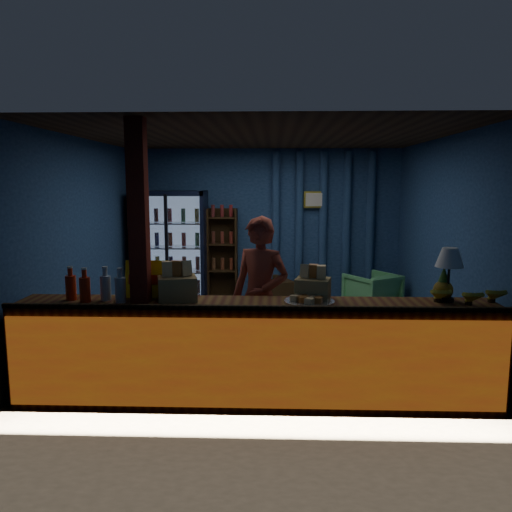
# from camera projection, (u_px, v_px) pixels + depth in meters

# --- Properties ---
(ground) EXTENTS (4.60, 4.60, 0.00)m
(ground) POSITION_uv_depth(u_px,v_px,m) (261.00, 338.00, 6.56)
(ground) COLOR #515154
(ground) RESTS_ON ground
(room_walls) EXTENTS (4.60, 4.60, 4.60)m
(room_walls) POSITION_uv_depth(u_px,v_px,m) (261.00, 219.00, 6.33)
(room_walls) COLOR navy
(room_walls) RESTS_ON ground
(counter) EXTENTS (4.40, 0.57, 0.99)m
(counter) POSITION_uv_depth(u_px,v_px,m) (256.00, 353.00, 4.60)
(counter) COLOR brown
(counter) RESTS_ON ground
(support_post) EXTENTS (0.16, 0.16, 2.60)m
(support_post) POSITION_uv_depth(u_px,v_px,m) (140.00, 264.00, 4.53)
(support_post) COLOR maroon
(support_post) RESTS_ON ground
(beverage_cooler) EXTENTS (1.20, 0.62, 1.90)m
(beverage_cooler) POSITION_uv_depth(u_px,v_px,m) (171.00, 249.00, 8.37)
(beverage_cooler) COLOR black
(beverage_cooler) RESTS_ON ground
(bottle_shelf) EXTENTS (0.50, 0.28, 1.60)m
(bottle_shelf) POSITION_uv_depth(u_px,v_px,m) (223.00, 256.00, 8.50)
(bottle_shelf) COLOR #362311
(bottle_shelf) RESTS_ON ground
(curtain_folds) EXTENTS (1.74, 0.14, 2.50)m
(curtain_folds) POSITION_uv_depth(u_px,v_px,m) (323.00, 226.00, 8.45)
(curtain_folds) COLOR navy
(curtain_folds) RESTS_ON room_walls
(framed_picture) EXTENTS (0.36, 0.04, 0.28)m
(framed_picture) POSITION_uv_depth(u_px,v_px,m) (315.00, 200.00, 8.35)
(framed_picture) COLOR gold
(framed_picture) RESTS_ON room_walls
(shopkeeper) EXTENTS (0.73, 0.62, 1.70)m
(shopkeeper) POSITION_uv_depth(u_px,v_px,m) (260.00, 298.00, 5.14)
(shopkeeper) COLOR #953928
(shopkeeper) RESTS_ON ground
(green_chair) EXTENTS (0.95, 0.96, 0.64)m
(green_chair) POSITION_uv_depth(u_px,v_px,m) (372.00, 293.00, 7.80)
(green_chair) COLOR #5BB66A
(green_chair) RESTS_ON ground
(side_table) EXTENTS (0.64, 0.56, 0.57)m
(side_table) POSITION_uv_depth(u_px,v_px,m) (275.00, 295.00, 7.99)
(side_table) COLOR #362311
(side_table) RESTS_ON ground
(yellow_sign) EXTENTS (0.45, 0.12, 0.36)m
(yellow_sign) POSITION_uv_depth(u_px,v_px,m) (149.00, 279.00, 4.70)
(yellow_sign) COLOR yellow
(yellow_sign) RESTS_ON counter
(soda_bottles) EXTENTS (0.59, 0.18, 0.32)m
(soda_bottles) POSITION_uv_depth(u_px,v_px,m) (95.00, 287.00, 4.58)
(soda_bottles) COLOR red
(soda_bottles) RESTS_ON counter
(snack_box_left) EXTENTS (0.41, 0.37, 0.37)m
(snack_box_left) POSITION_uv_depth(u_px,v_px,m) (177.00, 286.00, 4.61)
(snack_box_left) COLOR olive
(snack_box_left) RESTS_ON counter
(snack_box_centre) EXTENTS (0.36, 0.32, 0.33)m
(snack_box_centre) POSITION_uv_depth(u_px,v_px,m) (313.00, 287.00, 4.65)
(snack_box_centre) COLOR olive
(snack_box_centre) RESTS_ON counter
(pastry_tray) EXTENTS (0.46, 0.46, 0.08)m
(pastry_tray) POSITION_uv_depth(u_px,v_px,m) (309.00, 300.00, 4.52)
(pastry_tray) COLOR silver
(pastry_tray) RESTS_ON counter
(banana_bunches) EXTENTS (0.70, 0.28, 0.15)m
(banana_bunches) POSITION_uv_depth(u_px,v_px,m) (468.00, 296.00, 4.48)
(banana_bunches) COLOR yellow
(banana_bunches) RESTS_ON counter
(table_lamp) EXTENTS (0.25, 0.25, 0.50)m
(table_lamp) POSITION_uv_depth(u_px,v_px,m) (450.00, 260.00, 4.52)
(table_lamp) COLOR black
(table_lamp) RESTS_ON counter
(pineapple) EXTENTS (0.18, 0.18, 0.31)m
(pineapple) POSITION_uv_depth(u_px,v_px,m) (443.00, 287.00, 4.60)
(pineapple) COLOR olive
(pineapple) RESTS_ON counter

